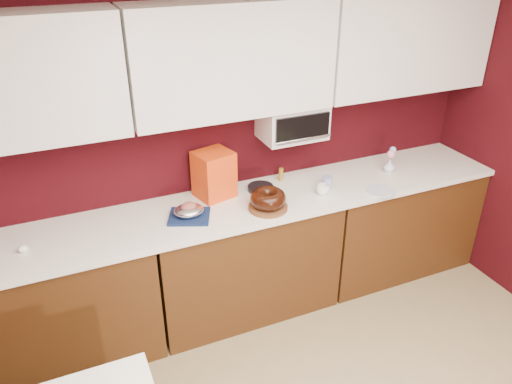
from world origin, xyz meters
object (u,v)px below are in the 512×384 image
Objects in this scene: toaster_oven at (292,121)px; pandoro_box at (214,174)px; foil_ham_nest at (189,210)px; bundt_cake at (268,198)px; flower_vase at (389,165)px; blue_jar at (327,182)px; coffee_mug at (323,189)px.

toaster_oven is 1.36× the size of pandoro_box.
pandoro_box reaches higher than foil_ham_nest.
bundt_cake is at bearing -65.06° from pandoro_box.
foil_ham_nest is 1.82× the size of flower_vase.
bundt_cake is 0.53m from blue_jar.
bundt_cake reaches higher than coffee_mug.
flower_vase is at bearing 8.00° from bundt_cake.
blue_jar is at bearing 0.43° from foil_ham_nest.
blue_jar is (0.20, -0.20, -0.43)m from toaster_oven.
coffee_mug is 0.10m from blue_jar.
pandoro_box is at bearing 173.01° from flower_vase.
toaster_oven is 0.60m from bundt_cake.
flower_vase reaches higher than foil_ham_nest.
toaster_oven reaches higher than bundt_cake.
toaster_oven reaches higher than foil_ham_nest.
blue_jar is 0.83× the size of flower_vase.
toaster_oven is at bearing 43.91° from bundt_cake.
foil_ham_nest is 2.21× the size of blue_jar.
pandoro_box reaches higher than bundt_cake.
coffee_mug is (0.71, -0.29, -0.12)m from pandoro_box.
bundt_cake reaches higher than foil_ham_nest.
toaster_oven is 0.90m from flower_vase.
foil_ham_nest is (-0.52, 0.10, -0.03)m from bundt_cake.
toaster_oven is 1.87× the size of bundt_cake.
bundt_cake is 0.73× the size of pandoro_box.
coffee_mug is 0.99× the size of blue_jar.
blue_jar is at bearing -46.32° from toaster_oven.
pandoro_box reaches higher than coffee_mug.
foil_ham_nest reaches higher than coffee_mug.
toaster_oven is 0.67m from pandoro_box.
blue_jar is (0.08, 0.07, 0.00)m from coffee_mug.
bundt_cake is 1.11m from flower_vase.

